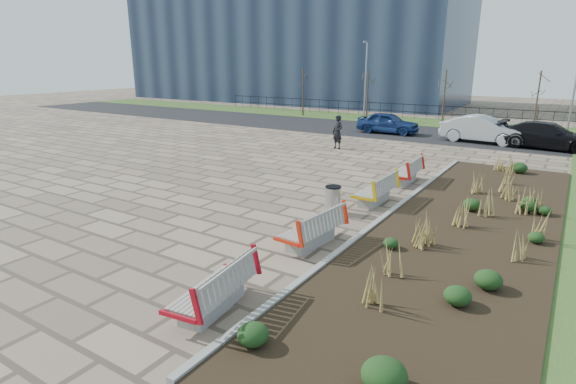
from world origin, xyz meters
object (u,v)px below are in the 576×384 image
Objects in this scene: bench_b at (311,227)px; bench_a at (212,287)px; lamp_west at (365,82)px; car_black at (548,136)px; lamp_east at (575,88)px; car_silver at (483,129)px; bench_c at (374,189)px; bench_d at (405,170)px; litter_bin at (333,200)px; car_blue at (388,123)px; pedestrian at (338,132)px.

bench_a is at bearing -84.49° from bench_b.
bench_a is 29.56m from lamp_west.
car_black is 0.83× the size of lamp_east.
bench_c is at bearing -178.54° from car_silver.
car_silver is (0.86, 18.77, 0.29)m from bench_b.
car_black is (4.21, 11.10, 0.24)m from bench_d.
litter_bin is at bearing -104.73° from lamp_east.
car_black is (4.90, 15.96, 0.31)m from litter_bin.
lamp_west reaches higher than bench_b.
bench_a is 0.35× the size of lamp_east.
car_blue reaches higher than bench_d.
car_silver is at bearing -95.28° from car_blue.
litter_bin is at bearing -69.00° from lamp_west.
bench_d is 0.42× the size of car_black.
bench_d is 0.52× the size of car_blue.
lamp_west is (-9.00, 28.04, 2.54)m from bench_a.
litter_bin is at bearing -166.63° from car_blue.
bench_c is 0.35× the size of lamp_east.
bench_b is at bearing -101.65° from lamp_east.
litter_bin is 17.13m from car_blue.
bench_d is at bearing 163.72° from car_black.
bench_c is at bearing -92.20° from bench_d.
lamp_east reaches higher than pedestrian.
car_black is 14.56m from lamp_west.
bench_c is 0.42× the size of car_black.
lamp_east reaches higher than litter_bin.
car_silver is at bearing -127.05° from lamp_east.
car_blue is (0.40, 6.63, -0.20)m from pedestrian.
bench_c is 15.70m from car_blue.
lamp_east reaches higher than bench_d.
car_silver is (6.36, 6.24, -0.11)m from pedestrian.
lamp_west is (-9.00, 16.79, 2.54)m from bench_d.
car_black is (4.21, 14.26, 0.24)m from bench_c.
bench_a is at bearing -83.84° from litter_bin.
pedestrian is (-4.81, 9.93, 0.48)m from litter_bin.
pedestrian is 11.43m from car_black.
car_blue is (-5.10, 11.69, 0.21)m from bench_d.
bench_d is 0.35× the size of lamp_east.
car_silver is at bearing 83.45° from bench_d.
bench_a is 1.16× the size of pedestrian.
lamp_west is (-9.00, 24.26, 2.54)m from bench_b.
lamp_east reaches higher than bench_a.
car_black is (9.30, -0.59, 0.03)m from car_blue.
bench_d is 11.87m from car_black.
litter_bin is 0.21× the size of car_blue.
lamp_west is (-13.21, 5.69, 2.30)m from car_black.
car_blue is 0.67× the size of lamp_west.
bench_b is at bearing -89.23° from bench_c.
bench_a is at bearing -100.11° from lamp_east.
bench_c is at bearing -38.55° from pedestrian.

